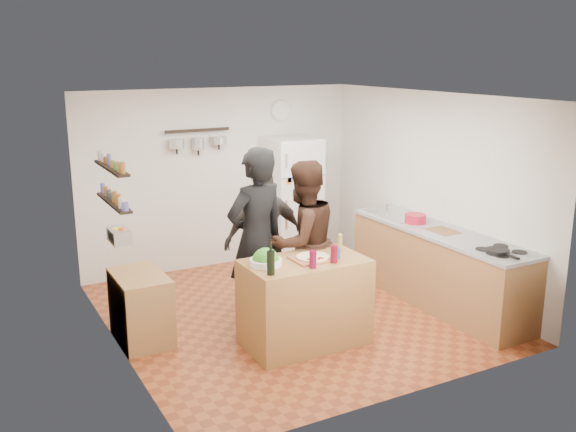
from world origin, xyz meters
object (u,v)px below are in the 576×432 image
wall_clock (281,111)px  side_table (141,307)px  pepper_mill (340,245)px  person_left (256,240)px  skillet (498,251)px  counter_run (438,268)px  fridge (292,200)px  salt_canister (336,253)px  person_back (264,239)px  red_bowl (415,219)px  prep_island (305,302)px  salad_bowl (266,262)px  person_center (303,242)px  wine_bottle (271,263)px

wall_clock → side_table: wall_clock is taller
pepper_mill → wall_clock: wall_clock is taller
person_left → skillet: (2.12, -1.40, -0.06)m
counter_run → fridge: (-0.75, 2.30, 0.45)m
counter_run → side_table: (-3.44, 0.67, -0.09)m
salt_canister → skillet: (1.57, -0.66, -0.03)m
fridge → person_back: bearing=-128.4°
side_table → red_bowl: bearing=-4.6°
red_bowl → side_table: 3.46m
prep_island → red_bowl: size_ratio=4.79×
salad_bowl → pepper_mill: 0.87m
counter_run → salt_canister: bearing=-168.8°
person_left → skillet: bearing=134.6°
salt_canister → side_table: (-1.77, 1.00, -0.61)m
person_back → side_table: (-1.53, -0.17, -0.49)m
person_center → red_bowl: bearing=173.1°
person_back → red_bowl: size_ratio=6.59×
person_left → fridge: person_left is taller
salt_canister → side_table: salt_canister is taller
person_center → red_bowl: person_center is taller
prep_island → counter_run: bearing=6.1°
fridge → prep_island: bearing=-115.9°
person_back → red_bowl: person_back is taller
red_bowl → fridge: size_ratio=0.14×
wine_bottle → salt_canister: bearing=7.1°
person_back → person_left: bearing=53.3°
salt_canister → wall_clock: bearing=72.8°
person_back → side_table: bearing=5.0°
pepper_mill → counter_run: (1.52, 0.16, -0.54)m
pepper_mill → red_bowl: bearing=21.0°
wine_bottle → skillet: wine_bottle is taller
salt_canister → skillet: size_ratio=0.51×
person_back → wine_bottle: bearing=65.1°
counter_run → side_table: counter_run is taller
person_back → red_bowl: bearing=165.6°
person_center → red_bowl: (1.64, 0.07, 0.06)m
counter_run → fridge: fridge is taller
red_bowl → wall_clock: wall_clock is taller
salad_bowl → side_table: 1.46m
salad_bowl → salt_canister: (0.72, -0.17, 0.03)m
salt_canister → person_center: 0.66m
salad_bowl → pepper_mill: (0.87, 0.00, 0.05)m
skillet → red_bowl: (0.05, 1.40, 0.03)m
salad_bowl → fridge: size_ratio=0.18×
wine_bottle → pepper_mill: bearing=15.9°
person_left → person_center: 0.54m
person_left → person_back: 0.55m
salad_bowl → wine_bottle: 0.29m
person_left → counter_run: size_ratio=0.76×
person_back → red_bowl: (1.86, -0.44, 0.11)m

